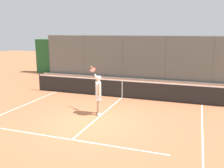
# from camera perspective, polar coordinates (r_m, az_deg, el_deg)

# --- Properties ---
(ground_plane) EXTENTS (60.00, 60.00, 0.00)m
(ground_plane) POSITION_cam_1_polar(r_m,az_deg,el_deg) (9.90, -4.71, -8.97)
(ground_plane) COLOR #A8603D
(court_line_markings) EXTENTS (8.29, 10.48, 0.01)m
(court_line_markings) POSITION_cam_1_polar(r_m,az_deg,el_deg) (8.34, -10.14, -13.27)
(court_line_markings) COLOR white
(court_line_markings) RESTS_ON ground
(fence_backdrop) EXTENTS (18.87, 1.37, 3.26)m
(fence_backdrop) POSITION_cam_1_polar(r_m,az_deg,el_deg) (18.88, 7.59, 5.53)
(fence_backdrop) COLOR slate
(fence_backdrop) RESTS_ON ground
(tennis_net) EXTENTS (10.66, 0.09, 1.07)m
(tennis_net) POSITION_cam_1_polar(r_m,az_deg,el_deg) (13.46, 2.38, -1.07)
(tennis_net) COLOR #2D2D2D
(tennis_net) RESTS_ON ground
(tennis_player) EXTENTS (0.91, 1.17, 1.98)m
(tennis_player) POSITION_cam_1_polar(r_m,az_deg,el_deg) (10.65, -3.21, -1.85)
(tennis_player) COLOR silver
(tennis_player) RESTS_ON ground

